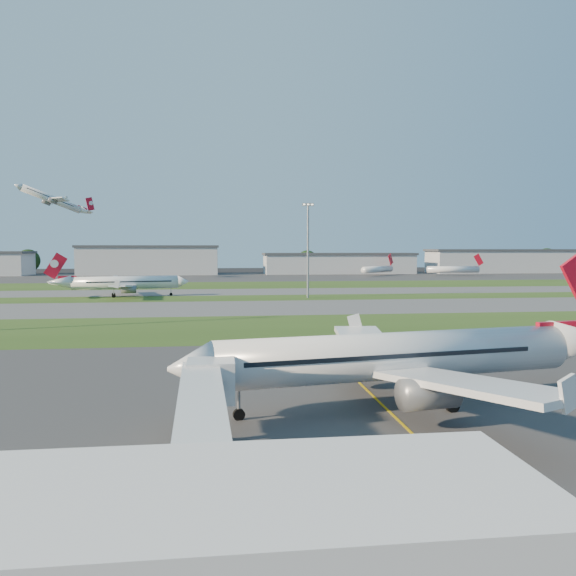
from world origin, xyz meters
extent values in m
plane|color=black|center=(0.00, 0.00, 0.00)|extent=(700.00, 700.00, 0.00)
cube|color=#333335|center=(0.00, 0.00, 0.01)|extent=(300.00, 70.00, 0.01)
cube|color=#2A4416|center=(0.00, 52.00, 0.01)|extent=(300.00, 34.00, 0.01)
cube|color=#515154|center=(0.00, 85.00, 0.01)|extent=(300.00, 32.00, 0.01)
cube|color=#2A4416|center=(0.00, 110.00, 0.01)|extent=(300.00, 18.00, 0.01)
cube|color=#515154|center=(0.00, 132.00, 0.01)|extent=(300.00, 26.00, 0.01)
cube|color=#2A4416|center=(0.00, 165.00, 0.01)|extent=(300.00, 40.00, 0.01)
cube|color=#333335|center=(0.00, 225.00, 0.01)|extent=(400.00, 80.00, 0.01)
cube|color=gold|center=(5.00, 0.00, 0.00)|extent=(0.25, 60.00, 0.02)
cube|color=#AA0914|center=(-14.00, -27.10, 5.50)|extent=(10.00, 0.30, 2.20)
cylinder|color=silver|center=(-10.00, -26.00, 4.20)|extent=(4.00, 4.00, 4.00)
cube|color=white|center=(-9.80, -14.00, 4.00)|extent=(3.44, 24.08, 2.60)
cube|color=black|center=(-9.80, -14.00, 4.00)|extent=(3.59, 24.08, 0.80)
cube|color=white|center=(-9.50, -2.60, 4.00)|extent=(3.40, 3.00, 3.00)
cylinder|color=gray|center=(-9.50, -4.50, 1.60)|extent=(0.70, 0.70, 3.20)
cube|color=black|center=(-9.50, -4.50, 0.35)|extent=(2.20, 1.20, 0.70)
cylinder|color=white|center=(6.10, 2.86, 4.42)|extent=(31.82, 9.03, 4.00)
cube|color=white|center=(8.50, -5.29, 3.90)|extent=(10.59, 16.38, 1.63)
cube|color=white|center=(5.79, 11.34, 3.90)|extent=(6.02, 16.13, 1.63)
cylinder|color=slate|center=(6.57, -3.26, 2.74)|extent=(4.75, 3.10, 2.42)
cylinder|color=slate|center=(4.60, 8.80, 2.74)|extent=(4.75, 3.10, 2.42)
cylinder|color=white|center=(-34.98, 118.20, 4.01)|extent=(28.79, 9.00, 3.63)
cube|color=#B70B1D|center=(-52.78, 114.75, 8.87)|extent=(6.14, 1.50, 7.22)
cube|color=white|center=(-37.37, 125.51, 3.53)|extent=(9.93, 14.79, 1.47)
cube|color=white|center=(-34.46, 110.52, 3.53)|extent=(5.05, 14.52, 1.47)
cylinder|color=slate|center=(-35.56, 123.72, 2.48)|extent=(4.35, 2.92, 2.19)
cylinder|color=slate|center=(-33.46, 112.86, 2.48)|extent=(4.35, 2.92, 2.19)
cylinder|color=white|center=(-80.00, 208.93, 34.64)|extent=(23.08, 15.66, 3.17)
cube|color=#B70B1D|center=(-66.42, 217.13, 38.90)|extent=(4.79, 3.05, 6.32)
cube|color=white|center=(-75.83, 203.65, 34.23)|extent=(11.52, 11.50, 1.29)
cube|color=white|center=(-82.74, 215.08, 34.23)|extent=(7.27, 13.07, 1.29)
cylinder|color=slate|center=(-77.86, 204.57, 33.31)|extent=(3.99, 3.46, 1.92)
cylinder|color=slate|center=(-82.86, 212.86, 33.31)|extent=(3.99, 3.46, 1.92)
cylinder|color=white|center=(69.04, 228.19, 3.20)|extent=(20.99, 20.30, 3.20)
cube|color=#B70B1D|center=(78.43, 237.18, 8.00)|extent=(3.94, 3.80, 6.16)
cylinder|color=white|center=(105.76, 222.60, 3.20)|extent=(26.10, 4.13, 3.20)
cube|color=#B70B1D|center=(118.76, 222.14, 8.00)|extent=(5.18, 0.49, 6.16)
cylinder|color=gray|center=(15.00, 108.00, 12.50)|extent=(0.60, 0.60, 25.00)
cube|color=gray|center=(15.00, 108.00, 25.40)|extent=(3.20, 0.50, 0.80)
cube|color=#FFF2CC|center=(15.00, 108.00, 25.40)|extent=(2.80, 0.70, 0.35)
cube|color=#A0A3A8|center=(-45.00, 255.00, 7.00)|extent=(70.00, 22.00, 14.00)
cube|color=#383A3F|center=(-45.00, 255.00, 14.60)|extent=(71.40, 23.00, 1.20)
cube|color=#A0A3A8|center=(55.00, 255.00, 5.00)|extent=(80.00, 22.00, 10.00)
cube|color=#383A3F|center=(55.00, 255.00, 10.60)|extent=(81.60, 23.00, 1.20)
cube|color=#A0A3A8|center=(155.00, 255.00, 6.00)|extent=(95.00, 22.00, 12.00)
cube|color=#383A3F|center=(155.00, 255.00, 12.60)|extent=(96.90, 23.00, 1.20)
cylinder|color=black|center=(-110.00, 270.00, 2.20)|extent=(1.00, 1.00, 4.40)
sphere|color=black|center=(-110.00, 270.00, 7.15)|extent=(12.10, 12.10, 12.10)
cylinder|color=black|center=(-20.00, 266.00, 1.80)|extent=(1.00, 1.00, 3.60)
sphere|color=black|center=(-20.00, 266.00, 5.85)|extent=(9.90, 9.90, 9.90)
cylinder|color=black|center=(40.00, 269.00, 2.10)|extent=(1.00, 1.00, 4.20)
sphere|color=black|center=(40.00, 269.00, 6.83)|extent=(11.55, 11.55, 11.55)
cylinder|color=black|center=(115.00, 267.00, 1.90)|extent=(1.00, 1.00, 3.80)
sphere|color=black|center=(115.00, 267.00, 6.17)|extent=(10.45, 10.45, 10.45)
cylinder|color=black|center=(185.00, 271.00, 2.30)|extent=(1.00, 1.00, 4.60)
sphere|color=black|center=(185.00, 271.00, 7.48)|extent=(12.65, 12.65, 12.65)
camera|label=1|loc=(-8.79, -42.78, 13.51)|focal=35.00mm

